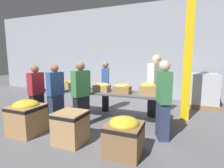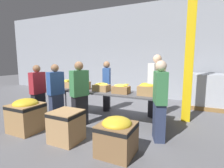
{
  "view_description": "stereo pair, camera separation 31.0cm",
  "coord_description": "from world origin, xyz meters",
  "views": [
    {
      "loc": [
        2.04,
        -4.3,
        1.67
      ],
      "look_at": [
        0.18,
        0.27,
        0.96
      ],
      "focal_mm": 28.0,
      "sensor_mm": 36.0,
      "label": 1
    },
    {
      "loc": [
        2.32,
        -4.17,
        1.67
      ],
      "look_at": [
        0.18,
        0.27,
        0.96
      ],
      "focal_mm": 28.0,
      "sensor_mm": 36.0,
      "label": 2
    }
  ],
  "objects": [
    {
      "name": "ground_plane",
      "position": [
        0.0,
        0.0,
        0.0
      ],
      "size": [
        30.0,
        30.0,
        0.0
      ],
      "primitive_type": "plane",
      "color": "slate"
    },
    {
      "name": "wall_back",
      "position": [
        0.0,
        3.36,
        2.0
      ],
      "size": [
        16.0,
        0.08,
        4.0
      ],
      "color": "#9399A3",
      "rests_on": "ground_plane"
    },
    {
      "name": "sorting_table",
      "position": [
        0.0,
        0.0,
        0.75
      ],
      "size": [
        3.32,
        0.82,
        0.8
      ],
      "color": "#4C4C51",
      "rests_on": "ground_plane"
    },
    {
      "name": "banana_box_0",
      "position": [
        -1.27,
        0.07,
        0.92
      ],
      "size": [
        0.42,
        0.35,
        0.26
      ],
      "color": "tan",
      "rests_on": "sorting_table"
    },
    {
      "name": "banana_box_1",
      "position": [
        -0.68,
        -0.03,
        0.93
      ],
      "size": [
        0.48,
        0.33,
        0.29
      ],
      "color": "#A37A4C",
      "rests_on": "sorting_table"
    },
    {
      "name": "banana_box_2",
      "position": [
        0.01,
        -0.05,
        0.91
      ],
      "size": [
        0.43,
        0.3,
        0.24
      ],
      "color": "#A37A4C",
      "rests_on": "sorting_table"
    },
    {
      "name": "banana_box_3",
      "position": [
        0.62,
        -0.1,
        0.92
      ],
      "size": [
        0.43,
        0.29,
        0.24
      ],
      "color": "olive",
      "rests_on": "sorting_table"
    },
    {
      "name": "banana_box_4",
      "position": [
        1.28,
        -0.05,
        0.94
      ],
      "size": [
        0.42,
        0.33,
        0.31
      ],
      "color": "#A37A4C",
      "rests_on": "sorting_table"
    },
    {
      "name": "volunteer_0",
      "position": [
        1.33,
        0.81,
        0.89
      ],
      "size": [
        0.45,
        0.54,
        1.79
      ],
      "rotation": [
        0.0,
        0.0,
        -2.1
      ],
      "color": "black",
      "rests_on": "ground_plane"
    },
    {
      "name": "volunteer_1",
      "position": [
        -0.24,
        -0.7,
        0.8
      ],
      "size": [
        0.36,
        0.48,
        1.61
      ],
      "rotation": [
        0.0,
        0.0,
        1.2
      ],
      "color": "black",
      "rests_on": "ground_plane"
    },
    {
      "name": "volunteer_2",
      "position": [
        1.7,
        -0.65,
        0.82
      ],
      "size": [
        0.36,
        0.49,
        1.65
      ],
      "rotation": [
        0.0,
        0.0,
        1.93
      ],
      "color": "#2D3856",
      "rests_on": "ground_plane"
    },
    {
      "name": "volunteer_3",
      "position": [
        -1.02,
        -0.69,
        0.76
      ],
      "size": [
        0.31,
        0.45,
        1.54
      ],
      "rotation": [
        0.0,
        0.0,
        1.3
      ],
      "color": "#2D3856",
      "rests_on": "ground_plane"
    },
    {
      "name": "volunteer_4",
      "position": [
        -0.26,
        0.79,
        0.79
      ],
      "size": [
        0.35,
        0.48,
        1.6
      ],
      "rotation": [
        0.0,
        0.0,
        -1.22
      ],
      "color": "black",
      "rests_on": "ground_plane"
    },
    {
      "name": "volunteer_5",
      "position": [
        -1.62,
        -0.76,
        0.75
      ],
      "size": [
        0.23,
        0.42,
        1.51
      ],
      "rotation": [
        0.0,
        0.0,
        1.5
      ],
      "color": "black",
      "rests_on": "ground_plane"
    },
    {
      "name": "donation_bin_0",
      "position": [
        -1.15,
        -1.53,
        0.41
      ],
      "size": [
        0.65,
        0.65,
        0.77
      ],
      "color": "#A37A4C",
      "rests_on": "ground_plane"
    },
    {
      "name": "donation_bin_1",
      "position": [
        0.03,
        -1.53,
        0.34
      ],
      "size": [
        0.57,
        0.57,
        0.64
      ],
      "color": "tan",
      "rests_on": "ground_plane"
    },
    {
      "name": "donation_bin_2",
      "position": [
        1.14,
        -1.53,
        0.36
      ],
      "size": [
        0.62,
        0.62,
        0.67
      ],
      "color": "olive",
      "rests_on": "ground_plane"
    },
    {
      "name": "support_pillar",
      "position": [
        2.15,
        0.85,
        2.0
      ],
      "size": [
        0.22,
        0.22,
        4.0
      ],
      "color": "yellow",
      "rests_on": "ground_plane"
    },
    {
      "name": "pallet_stack_0",
      "position": [
        2.68,
        2.58,
        0.57
      ],
      "size": [
        1.13,
        1.13,
        1.17
      ],
      "color": "olive",
      "rests_on": "ground_plane"
    }
  ]
}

